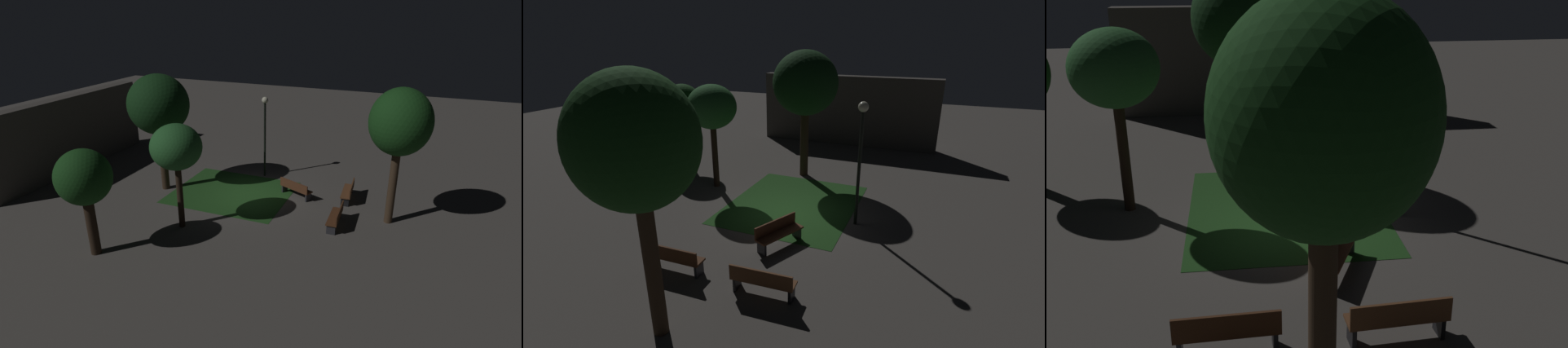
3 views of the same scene
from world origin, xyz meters
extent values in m
plane|color=#56514C|center=(0.00, 0.00, 0.00)|extent=(60.00, 60.00, 0.00)
cube|color=#23511E|center=(0.06, 0.88, 0.01)|extent=(5.05, 5.99, 0.01)
cube|color=#512D19|center=(-1.46, -4.90, 0.45)|extent=(1.82, 0.55, 0.06)
cube|color=#512D19|center=(-1.45, -5.11, 0.68)|extent=(1.80, 0.13, 0.40)
cube|color=#2D2D33|center=(-2.26, -4.93, 0.21)|extent=(0.09, 0.39, 0.42)
cube|color=#2D2D33|center=(-0.66, -4.87, 0.21)|extent=(0.09, 0.39, 0.42)
cube|color=brown|center=(1.46, -4.90, 0.45)|extent=(1.83, 0.59, 0.06)
cube|color=brown|center=(1.47, -5.11, 0.68)|extent=(1.80, 0.17, 0.40)
cube|color=black|center=(0.66, -4.95, 0.21)|extent=(0.10, 0.39, 0.42)
cube|color=black|center=(2.26, -4.85, 0.21)|extent=(0.10, 0.39, 0.42)
cube|color=brown|center=(0.86, -2.39, 0.45)|extent=(1.17, 1.84, 0.06)
cube|color=brown|center=(0.67, -2.31, 0.68)|extent=(0.78, 1.67, 0.40)
cube|color=#2D2D33|center=(1.18, -1.66, 0.21)|extent=(0.38, 0.23, 0.42)
cube|color=#2D2D33|center=(0.54, -3.12, 0.21)|extent=(0.38, 0.23, 0.42)
cylinder|color=#2D2116|center=(-4.02, 1.41, 1.57)|extent=(0.27, 0.27, 3.13)
ellipsoid|color=#28662D|center=(-4.02, 1.41, 3.73)|extent=(2.18, 2.18, 1.95)
cylinder|color=#38281C|center=(-0.77, 4.43, 1.86)|extent=(0.40, 0.40, 3.73)
ellipsoid|color=#143816|center=(-0.77, 4.43, 4.58)|extent=(3.09, 3.09, 3.02)
cylinder|color=#423021|center=(-0.19, -7.11, 1.99)|extent=(0.36, 0.36, 3.97)
ellipsoid|color=#194719|center=(-0.19, -7.11, 4.69)|extent=(2.63, 2.63, 2.88)
cylinder|color=black|center=(2.86, 0.13, 2.13)|extent=(0.12, 0.12, 4.26)
sphere|color=#F2EDCC|center=(2.86, 0.13, 4.41)|extent=(0.36, 0.36, 0.36)
cube|color=#4C4742|center=(-0.26, 11.15, 2.17)|extent=(11.11, 0.80, 4.34)
camera|label=1|loc=(-17.96, -7.97, 9.26)|focal=28.73mm
camera|label=2|loc=(5.28, -12.56, 6.64)|focal=25.88mm
camera|label=3|loc=(-1.17, -13.33, 6.41)|focal=40.72mm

